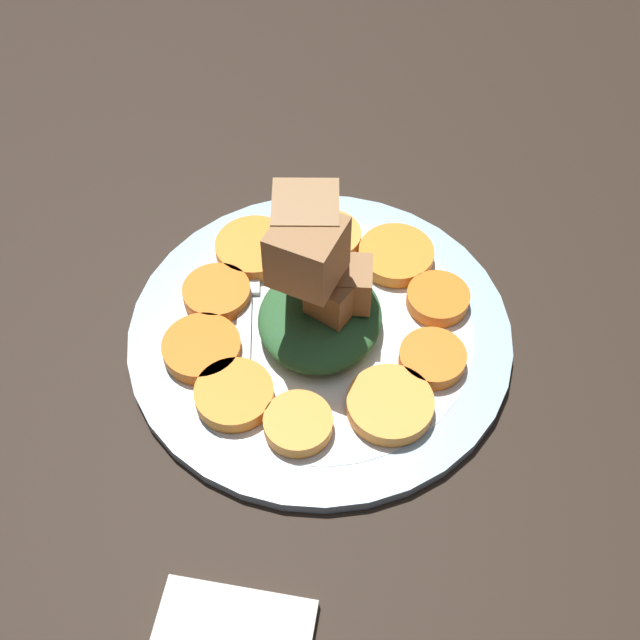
% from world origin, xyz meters
% --- Properties ---
extents(table_slab, '(1.20, 1.20, 0.02)m').
position_xyz_m(table_slab, '(0.00, 0.00, 0.01)').
color(table_slab, black).
rests_on(table_slab, ground).
extents(plate, '(0.30, 0.30, 0.01)m').
position_xyz_m(plate, '(0.00, 0.00, 0.03)').
color(plate, '#99B7D1').
rests_on(plate, table_slab).
extents(carrot_slice_0, '(0.06, 0.06, 0.01)m').
position_xyz_m(carrot_slice_0, '(0.04, -0.08, 0.04)').
color(carrot_slice_0, orange).
rests_on(carrot_slice_0, plate).
extents(carrot_slice_1, '(0.06, 0.06, 0.01)m').
position_xyz_m(carrot_slice_1, '(0.07, -0.05, 0.04)').
color(carrot_slice_1, orange).
rests_on(carrot_slice_1, plate).
extents(carrot_slice_2, '(0.05, 0.05, 0.01)m').
position_xyz_m(carrot_slice_2, '(0.09, 0.00, 0.04)').
color(carrot_slice_2, orange).
rests_on(carrot_slice_2, plate).
extents(carrot_slice_3, '(0.06, 0.06, 0.01)m').
position_xyz_m(carrot_slice_3, '(0.06, 0.06, 0.04)').
color(carrot_slice_3, orange).
rests_on(carrot_slice_3, plate).
extents(carrot_slice_4, '(0.05, 0.05, 0.01)m').
position_xyz_m(carrot_slice_4, '(0.02, 0.09, 0.04)').
color(carrot_slice_4, orange).
rests_on(carrot_slice_4, plate).
extents(carrot_slice_5, '(0.05, 0.05, 0.01)m').
position_xyz_m(carrot_slice_5, '(-0.04, 0.09, 0.04)').
color(carrot_slice_5, orange).
rests_on(carrot_slice_5, plate).
extents(carrot_slice_6, '(0.06, 0.06, 0.01)m').
position_xyz_m(carrot_slice_6, '(-0.08, 0.05, 0.04)').
color(carrot_slice_6, orange).
rests_on(carrot_slice_6, plate).
extents(carrot_slice_7, '(0.06, 0.06, 0.01)m').
position_xyz_m(carrot_slice_7, '(-0.09, -0.01, 0.04)').
color(carrot_slice_7, '#F99438').
rests_on(carrot_slice_7, plate).
extents(carrot_slice_8, '(0.06, 0.06, 0.01)m').
position_xyz_m(carrot_slice_8, '(-0.07, -0.07, 0.04)').
color(carrot_slice_8, orange).
rests_on(carrot_slice_8, plate).
extents(carrot_slice_9, '(0.05, 0.05, 0.01)m').
position_xyz_m(carrot_slice_9, '(-0.02, -0.09, 0.04)').
color(carrot_slice_9, orange).
rests_on(carrot_slice_9, plate).
extents(center_pile, '(0.10, 0.09, 0.12)m').
position_xyz_m(center_pile, '(-0.00, -0.00, 0.08)').
color(center_pile, '#2D6033').
rests_on(center_pile, plate).
extents(fork, '(0.18, 0.05, 0.00)m').
position_xyz_m(fork, '(0.00, -0.06, 0.03)').
color(fork, silver).
rests_on(fork, plate).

